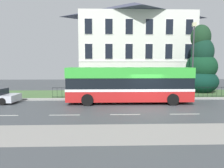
{
  "coord_description": "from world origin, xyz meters",
  "views": [
    {
      "loc": [
        -3.32,
        -15.27,
        3.4
      ],
      "look_at": [
        -2.69,
        3.85,
        1.47
      ],
      "focal_mm": 33.38,
      "sensor_mm": 36.0,
      "label": 1
    }
  ],
  "objects_px": {
    "georgian_townhouse": "(134,44)",
    "evergreen_tree": "(201,66)",
    "single_decker_bus": "(129,84)",
    "street_lamp_post": "(193,55)",
    "litter_bin": "(153,90)"
  },
  "relations": [
    {
      "from": "georgian_townhouse",
      "to": "single_decker_bus",
      "type": "xyz_separation_m",
      "value": [
        -2.25,
        -13.57,
        -4.59
      ]
    },
    {
      "from": "georgian_townhouse",
      "to": "evergreen_tree",
      "type": "height_order",
      "value": "georgian_townhouse"
    },
    {
      "from": "single_decker_bus",
      "to": "litter_bin",
      "type": "distance_m",
      "value": 3.98
    },
    {
      "from": "georgian_townhouse",
      "to": "litter_bin",
      "type": "relative_size",
      "value": 12.56
    },
    {
      "from": "evergreen_tree",
      "to": "litter_bin",
      "type": "relative_size",
      "value": 6.3
    },
    {
      "from": "evergreen_tree",
      "to": "litter_bin",
      "type": "height_order",
      "value": "evergreen_tree"
    },
    {
      "from": "street_lamp_post",
      "to": "georgian_townhouse",
      "type": "bearing_deg",
      "value": 111.72
    },
    {
      "from": "evergreen_tree",
      "to": "street_lamp_post",
      "type": "xyz_separation_m",
      "value": [
        -2.27,
        -3.07,
        1.19
      ]
    },
    {
      "from": "georgian_townhouse",
      "to": "street_lamp_post",
      "type": "xyz_separation_m",
      "value": [
        4.34,
        -10.89,
        -1.99
      ]
    },
    {
      "from": "single_decker_bus",
      "to": "street_lamp_post",
      "type": "xyz_separation_m",
      "value": [
        6.59,
        2.67,
        2.6
      ]
    },
    {
      "from": "georgian_townhouse",
      "to": "litter_bin",
      "type": "height_order",
      "value": "georgian_townhouse"
    },
    {
      "from": "evergreen_tree",
      "to": "street_lamp_post",
      "type": "relative_size",
      "value": 1.09
    },
    {
      "from": "georgian_townhouse",
      "to": "single_decker_bus",
      "type": "height_order",
      "value": "georgian_townhouse"
    },
    {
      "from": "georgian_townhouse",
      "to": "litter_bin",
      "type": "distance_m",
      "value": 12.12
    },
    {
      "from": "georgian_townhouse",
      "to": "single_decker_bus",
      "type": "distance_m",
      "value": 14.5
    }
  ]
}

